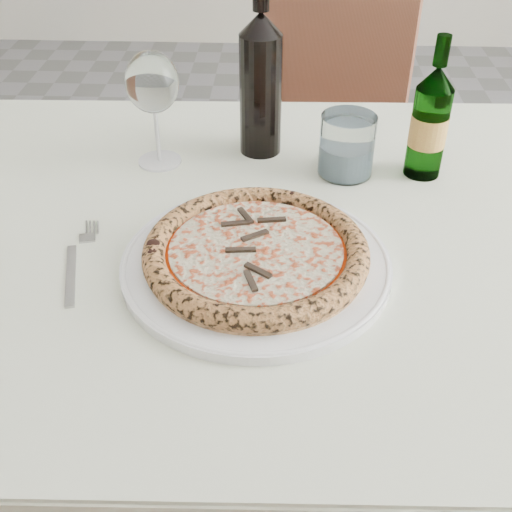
{
  "coord_description": "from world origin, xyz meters",
  "views": [
    {
      "loc": [
        -0.19,
        -0.83,
        1.29
      ],
      "look_at": [
        -0.22,
        -0.15,
        0.78
      ],
      "focal_mm": 45.0,
      "sensor_mm": 36.0,
      "label": 1
    }
  ],
  "objects_px": {
    "dining_table": "(259,270)",
    "plate": "(256,263)",
    "tumbler": "(346,149)",
    "beer_bottle": "(430,122)",
    "pizza": "(256,252)",
    "wine_glass": "(152,85)",
    "chair_far": "(319,138)",
    "wine_bottle": "(261,83)"
  },
  "relations": [
    {
      "from": "plate",
      "to": "pizza",
      "type": "height_order",
      "value": "pizza"
    },
    {
      "from": "wine_glass",
      "to": "chair_far",
      "type": "bearing_deg",
      "value": 61.18
    },
    {
      "from": "chair_far",
      "to": "dining_table",
      "type": "bearing_deg",
      "value": -99.73
    },
    {
      "from": "plate",
      "to": "beer_bottle",
      "type": "height_order",
      "value": "beer_bottle"
    },
    {
      "from": "dining_table",
      "to": "wine_glass",
      "type": "height_order",
      "value": "wine_glass"
    },
    {
      "from": "dining_table",
      "to": "beer_bottle",
      "type": "xyz_separation_m",
      "value": [
        0.26,
        0.17,
        0.17
      ]
    },
    {
      "from": "dining_table",
      "to": "chair_far",
      "type": "height_order",
      "value": "chair_far"
    },
    {
      "from": "plate",
      "to": "tumbler",
      "type": "xyz_separation_m",
      "value": [
        0.14,
        0.27,
        0.03
      ]
    },
    {
      "from": "chair_far",
      "to": "wine_bottle",
      "type": "xyz_separation_m",
      "value": [
        -0.13,
        -0.5,
        0.35
      ]
    },
    {
      "from": "wine_glass",
      "to": "dining_table",
      "type": "bearing_deg",
      "value": -46.57
    },
    {
      "from": "beer_bottle",
      "to": "wine_bottle",
      "type": "relative_size",
      "value": 0.79
    },
    {
      "from": "wine_glass",
      "to": "beer_bottle",
      "type": "relative_size",
      "value": 0.84
    },
    {
      "from": "dining_table",
      "to": "beer_bottle",
      "type": "distance_m",
      "value": 0.36
    },
    {
      "from": "pizza",
      "to": "wine_glass",
      "type": "xyz_separation_m",
      "value": [
        -0.18,
        0.29,
        0.11
      ]
    },
    {
      "from": "tumbler",
      "to": "beer_bottle",
      "type": "distance_m",
      "value": 0.14
    },
    {
      "from": "plate",
      "to": "tumbler",
      "type": "bearing_deg",
      "value": 62.88
    },
    {
      "from": "wine_glass",
      "to": "wine_bottle",
      "type": "xyz_separation_m",
      "value": [
        0.17,
        0.05,
        -0.01
      ]
    },
    {
      "from": "tumbler",
      "to": "plate",
      "type": "bearing_deg",
      "value": -117.12
    },
    {
      "from": "plate",
      "to": "wine_bottle",
      "type": "relative_size",
      "value": 1.24
    },
    {
      "from": "plate",
      "to": "dining_table",
      "type": "bearing_deg",
      "value": 90.0
    },
    {
      "from": "plate",
      "to": "beer_bottle",
      "type": "distance_m",
      "value": 0.38
    },
    {
      "from": "dining_table",
      "to": "tumbler",
      "type": "bearing_deg",
      "value": 50.58
    },
    {
      "from": "pizza",
      "to": "tumbler",
      "type": "xyz_separation_m",
      "value": [
        0.14,
        0.27,
        0.02
      ]
    },
    {
      "from": "pizza",
      "to": "tumbler",
      "type": "height_order",
      "value": "tumbler"
    },
    {
      "from": "dining_table",
      "to": "plate",
      "type": "distance_m",
      "value": 0.14
    },
    {
      "from": "plate",
      "to": "pizza",
      "type": "distance_m",
      "value": 0.02
    },
    {
      "from": "plate",
      "to": "wine_bottle",
      "type": "bearing_deg",
      "value": 91.23
    },
    {
      "from": "pizza",
      "to": "tumbler",
      "type": "distance_m",
      "value": 0.3
    },
    {
      "from": "plate",
      "to": "wine_glass",
      "type": "height_order",
      "value": "wine_glass"
    },
    {
      "from": "wine_bottle",
      "to": "beer_bottle",
      "type": "bearing_deg",
      "value": -14.57
    },
    {
      "from": "beer_bottle",
      "to": "pizza",
      "type": "bearing_deg",
      "value": -134.42
    },
    {
      "from": "wine_glass",
      "to": "pizza",
      "type": "bearing_deg",
      "value": -58.31
    },
    {
      "from": "tumbler",
      "to": "wine_bottle",
      "type": "bearing_deg",
      "value": 152.82
    },
    {
      "from": "dining_table",
      "to": "plate",
      "type": "height_order",
      "value": "plate"
    },
    {
      "from": "wine_glass",
      "to": "tumbler",
      "type": "bearing_deg",
      "value": -4.06
    },
    {
      "from": "pizza",
      "to": "beer_bottle",
      "type": "distance_m",
      "value": 0.38
    },
    {
      "from": "pizza",
      "to": "wine_glass",
      "type": "bearing_deg",
      "value": 121.69
    },
    {
      "from": "wine_glass",
      "to": "beer_bottle",
      "type": "xyz_separation_m",
      "value": [
        0.44,
        -0.02,
        -0.05
      ]
    },
    {
      "from": "chair_far",
      "to": "plate",
      "type": "bearing_deg",
      "value": -98.59
    },
    {
      "from": "wine_glass",
      "to": "wine_bottle",
      "type": "bearing_deg",
      "value": 16.76
    },
    {
      "from": "dining_table",
      "to": "beer_bottle",
      "type": "relative_size",
      "value": 6.75
    },
    {
      "from": "chair_far",
      "to": "tumbler",
      "type": "height_order",
      "value": "chair_far"
    }
  ]
}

